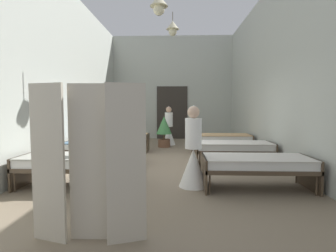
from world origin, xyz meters
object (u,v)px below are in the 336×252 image
bed_right_row_1 (233,147)px  potted_plant (164,129)px  nurse_near_aisle (169,131)px  bed_right_row_0 (256,164)px  patient_seated_primary (92,139)px  bed_left_row_0 (73,163)px  bed_right_row_2 (221,138)px  bed_left_row_1 (103,147)px  nurse_mid_aisle (193,158)px  privacy_screen (88,163)px  bed_left_row_2 (120,138)px

bed_right_row_1 → potted_plant: 3.42m
nurse_near_aisle → potted_plant: (-0.15, -0.60, 0.14)m
bed_right_row_0 → patient_seated_primary: 3.00m
bed_left_row_0 → bed_right_row_2: size_ratio=1.00×
bed_right_row_1 → bed_right_row_2: bearing=90.0°
bed_left_row_0 → patient_seated_primary: 0.56m
bed_left_row_1 → nurse_mid_aisle: size_ratio=1.28×
bed_left_row_0 → potted_plant: bearing=73.3°
bed_left_row_1 → patient_seated_primary: bearing=-79.3°
privacy_screen → bed_left_row_2: bearing=98.3°
bed_left_row_1 → nurse_near_aisle: nurse_near_aisle is taller
bed_left_row_0 → bed_left_row_2: 3.80m
bed_left_row_1 → privacy_screen: privacy_screen is taller
bed_right_row_2 → bed_left_row_1: bearing=-150.2°
bed_left_row_2 → potted_plant: (1.42, 0.94, 0.23)m
bed_right_row_0 → bed_left_row_2: bearing=131.1°
bed_left_row_0 → potted_plant: (1.42, 4.74, 0.23)m
nurse_mid_aisle → privacy_screen: size_ratio=0.87×
bed_left_row_0 → nurse_near_aisle: size_ratio=1.28×
bed_right_row_2 → privacy_screen: privacy_screen is taller
bed_left_row_1 → potted_plant: 3.18m
bed_left_row_0 → bed_left_row_2: bearing=90.0°
privacy_screen → bed_right_row_2: bearing=66.3°
bed_right_row_1 → privacy_screen: privacy_screen is taller
nurse_near_aisle → patient_seated_primary: bearing=-14.1°
bed_left_row_0 → bed_right_row_2: (3.31, 3.80, 0.00)m
bed_left_row_0 → patient_seated_primary: (0.35, 0.05, 0.43)m
bed_right_row_1 → nurse_near_aisle: 3.85m
bed_right_row_0 → nurse_near_aisle: 5.61m
nurse_mid_aisle → patient_seated_primary: size_ratio=1.86×
bed_right_row_0 → privacy_screen: size_ratio=1.12×
bed_left_row_1 → bed_right_row_0: bearing=-29.8°
bed_right_row_2 → nurse_near_aisle: nurse_near_aisle is taller
potted_plant → privacy_screen: 6.66m
bed_right_row_1 → nurse_near_aisle: nurse_near_aisle is taller
bed_right_row_1 → patient_seated_primary: patient_seated_primary is taller
bed_left_row_0 → bed_right_row_2: same height
bed_right_row_1 → privacy_screen: 4.49m
potted_plant → bed_left_row_2: bearing=-146.5°
nurse_near_aisle → potted_plant: nurse_near_aisle is taller
nurse_near_aisle → nurse_mid_aisle: same height
bed_left_row_0 → bed_right_row_1: size_ratio=1.00×
bed_right_row_0 → bed_right_row_1: same height
bed_right_row_0 → bed_right_row_2: size_ratio=1.00×
bed_left_row_0 → bed_right_row_0: same height
bed_right_row_0 → nurse_near_aisle: nurse_near_aisle is taller
bed_left_row_1 → bed_left_row_0: bearing=-90.0°
patient_seated_primary → privacy_screen: privacy_screen is taller
bed_right_row_1 → bed_right_row_2: (0.00, 1.90, 0.00)m
bed_right_row_0 → potted_plant: potted_plant is taller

